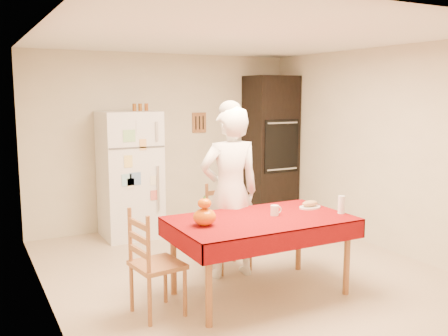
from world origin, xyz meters
TOP-DOWN VIEW (x-y plane):
  - floor at (0.00, 0.00)m, footprint 4.50×4.50m
  - room_shell at (0.00, 0.00)m, footprint 4.02×4.52m
  - refrigerator at (-0.65, 1.88)m, footprint 0.75×0.74m
  - oven_cabinet at (1.63, 1.93)m, footprint 0.70×0.62m
  - dining_table at (-0.15, -0.66)m, footprint 1.70×1.00m
  - chair_far at (-0.08, 0.18)m, footprint 0.44×0.42m
  - chair_left at (-1.24, -0.62)m, footprint 0.45×0.47m
  - seated_woman at (-0.17, -0.07)m, footprint 0.70×0.50m
  - coffee_mug at (0.02, -0.64)m, footprint 0.08×0.08m
  - pumpkin_lower at (-0.74, -0.66)m, footprint 0.21×0.21m
  - pumpkin_upper at (-0.74, -0.66)m, footprint 0.12×0.12m
  - wine_glass at (0.65, -0.87)m, footprint 0.07×0.07m
  - bread_plate at (0.51, -0.55)m, footprint 0.24×0.24m
  - bread_loaf at (0.51, -0.55)m, footprint 0.18×0.10m
  - spice_jar_left at (-0.55, 1.93)m, footprint 0.05×0.05m
  - spice_jar_mid at (-0.47, 1.93)m, footprint 0.05×0.05m
  - spice_jar_right at (-0.38, 1.93)m, footprint 0.05×0.05m

SIDE VIEW (x-z plane):
  - floor at x=0.00m, z-range 0.00..0.00m
  - chair_far at x=-0.08m, z-range 0.03..0.98m
  - chair_left at x=-1.24m, z-range 0.03..0.98m
  - dining_table at x=-0.15m, z-range 0.31..1.07m
  - bread_plate at x=0.51m, z-range 0.76..0.78m
  - bread_loaf at x=0.51m, z-range 0.78..0.84m
  - coffee_mug at x=0.02m, z-range 0.76..0.86m
  - pumpkin_lower at x=-0.74m, z-range 0.76..0.92m
  - wine_glass at x=0.65m, z-range 0.76..0.94m
  - refrigerator at x=-0.65m, z-range 0.00..1.70m
  - seated_woman at x=-0.17m, z-range 0.00..1.81m
  - pumpkin_upper at x=-0.74m, z-range 0.92..1.01m
  - oven_cabinet at x=1.63m, z-range 0.00..2.20m
  - room_shell at x=0.00m, z-range 0.37..2.88m
  - spice_jar_left at x=-0.55m, z-range 1.70..1.80m
  - spice_jar_mid at x=-0.47m, z-range 1.70..1.80m
  - spice_jar_right at x=-0.38m, z-range 1.70..1.80m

